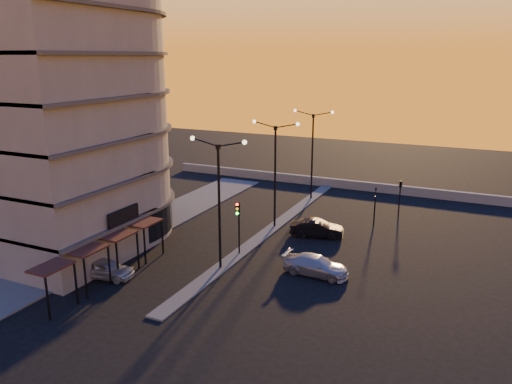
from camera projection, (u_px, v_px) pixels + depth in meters
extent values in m
plane|color=black|center=(221.00, 269.00, 35.95)|extent=(120.00, 120.00, 0.00)
cube|color=#4F4F4C|center=(138.00, 230.00, 43.72)|extent=(5.00, 40.00, 0.12)
cube|color=#4F4F4C|center=(275.00, 226.00, 44.68)|extent=(1.20, 36.00, 0.12)
cube|color=slate|center=(344.00, 184.00, 57.74)|extent=(44.00, 0.50, 1.00)
cylinder|color=slate|center=(77.00, 86.00, 40.12)|extent=(14.00, 14.00, 25.00)
cube|color=slate|center=(26.00, 89.00, 35.75)|extent=(14.00, 10.00, 25.00)
cylinder|color=black|center=(89.00, 215.00, 42.99)|extent=(14.16, 14.16, 2.40)
cube|color=black|center=(124.00, 217.00, 36.03)|extent=(0.15, 3.20, 1.20)
cylinder|color=black|center=(219.00, 209.00, 34.77)|extent=(0.18, 0.18, 9.00)
cube|color=black|center=(218.00, 147.00, 33.61)|extent=(0.25, 0.25, 0.35)
sphere|color=#FFE5B2|center=(193.00, 138.00, 34.31)|extent=(0.32, 0.32, 0.32)
sphere|color=#FFE5B2|center=(245.00, 142.00, 32.68)|extent=(0.32, 0.32, 0.32)
cylinder|color=black|center=(275.00, 178.00, 43.51)|extent=(0.18, 0.18, 9.00)
cube|color=black|center=(276.00, 128.00, 42.35)|extent=(0.25, 0.25, 0.35)
sphere|color=#FFE5B2|center=(254.00, 122.00, 43.05)|extent=(0.32, 0.32, 0.32)
sphere|color=#FFE5B2|center=(298.00, 124.00, 41.42)|extent=(0.32, 0.32, 0.32)
cylinder|color=black|center=(312.00, 158.00, 52.25)|extent=(0.18, 0.18, 9.00)
cube|color=black|center=(313.00, 116.00, 51.10)|extent=(0.25, 0.25, 0.35)
sphere|color=#FFE5B2|center=(295.00, 110.00, 51.79)|extent=(0.32, 0.32, 0.32)
sphere|color=#FFE5B2|center=(332.00, 112.00, 50.16)|extent=(0.32, 0.32, 0.32)
cylinder|color=black|center=(239.00, 235.00, 38.16)|extent=(0.12, 0.12, 3.20)
cube|color=black|center=(238.00, 209.00, 37.43)|extent=(0.28, 0.16, 1.00)
sphere|color=#FF0C05|center=(237.00, 204.00, 37.25)|extent=(0.20, 0.20, 0.20)
sphere|color=orange|center=(237.00, 209.00, 37.34)|extent=(0.20, 0.20, 0.20)
sphere|color=#0CFF26|center=(237.00, 213.00, 37.44)|extent=(0.20, 0.20, 0.20)
cylinder|color=black|center=(374.00, 211.00, 44.56)|extent=(0.12, 0.12, 2.80)
imported|color=black|center=(376.00, 192.00, 44.09)|extent=(0.13, 0.16, 0.80)
cylinder|color=black|center=(399.00, 202.00, 47.45)|extent=(0.12, 0.12, 2.80)
imported|color=black|center=(401.00, 184.00, 46.97)|extent=(0.42, 1.99, 0.80)
imported|color=silver|center=(105.00, 268.00, 34.32)|extent=(4.29, 2.36, 1.38)
imported|color=black|center=(317.00, 228.00, 42.20)|extent=(4.65, 2.49, 1.46)
imported|color=#A8ABB0|center=(316.00, 265.00, 34.82)|extent=(4.76, 2.07, 1.36)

